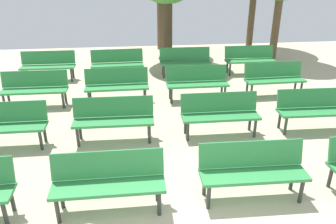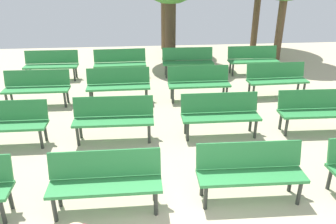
{
  "view_description": "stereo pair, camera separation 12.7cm",
  "coord_description": "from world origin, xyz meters",
  "px_view_note": "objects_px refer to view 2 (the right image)",
  "views": [
    {
      "loc": [
        -0.7,
        -2.46,
        3.31
      ],
      "look_at": [
        0.0,
        3.66,
        0.55
      ],
      "focal_mm": 35.67,
      "sensor_mm": 36.0,
      "label": 1
    },
    {
      "loc": [
        -0.57,
        -2.48,
        3.31
      ],
      "look_at": [
        0.0,
        3.66,
        0.55
      ],
      "focal_mm": 35.67,
      "sensor_mm": 36.0,
      "label": 2
    }
  ],
  "objects_px": {
    "bench_r1_c2": "(220,112)",
    "bench_r2_c0": "(37,86)",
    "bench_r1_c1": "(114,116)",
    "bench_r2_c3": "(277,78)",
    "bench_r2_c1": "(118,83)",
    "bench_r3_c0": "(51,63)",
    "bench_r0_c1": "(105,178)",
    "bench_r3_c2": "(188,60)",
    "bench_r2_c2": "(199,81)",
    "bench_r3_c1": "(120,62)",
    "bench_r3_c3": "(253,58)",
    "bench_r1_c0": "(5,121)",
    "bench_r0_c2": "(250,169)",
    "bench_r1_c3": "(316,108)"
  },
  "relations": [
    {
      "from": "bench_r0_c1",
      "to": "bench_r1_c3",
      "type": "bearing_deg",
      "value": 26.5
    },
    {
      "from": "bench_r1_c1",
      "to": "bench_r1_c2",
      "type": "xyz_separation_m",
      "value": [
        2.17,
        -0.0,
        0.0
      ]
    },
    {
      "from": "bench_r2_c0",
      "to": "bench_r3_c2",
      "type": "relative_size",
      "value": 1.0
    },
    {
      "from": "bench_r0_c1",
      "to": "bench_r3_c3",
      "type": "bearing_deg",
      "value": 55.66
    },
    {
      "from": "bench_r3_c3",
      "to": "bench_r3_c1",
      "type": "bearing_deg",
      "value": -179.68
    },
    {
      "from": "bench_r0_c1",
      "to": "bench_r3_c1",
      "type": "relative_size",
      "value": 0.99
    },
    {
      "from": "bench_r0_c2",
      "to": "bench_r3_c3",
      "type": "height_order",
      "value": "same"
    },
    {
      "from": "bench_r1_c3",
      "to": "bench_r3_c2",
      "type": "height_order",
      "value": "same"
    },
    {
      "from": "bench_r1_c1",
      "to": "bench_r2_c3",
      "type": "xyz_separation_m",
      "value": [
        4.21,
        2.09,
        0.0
      ]
    },
    {
      "from": "bench_r1_c1",
      "to": "bench_r3_c2",
      "type": "relative_size",
      "value": 1.0
    },
    {
      "from": "bench_r1_c0",
      "to": "bench_r2_c1",
      "type": "distance_m",
      "value": 2.93
    },
    {
      "from": "bench_r1_c0",
      "to": "bench_r2_c1",
      "type": "bearing_deg",
      "value": 44.57
    },
    {
      "from": "bench_r0_c1",
      "to": "bench_r1_c0",
      "type": "height_order",
      "value": "same"
    },
    {
      "from": "bench_r2_c2",
      "to": "bench_r3_c1",
      "type": "xyz_separation_m",
      "value": [
        -2.11,
        2.06,
        0.0
      ]
    },
    {
      "from": "bench_r3_c1",
      "to": "bench_r3_c3",
      "type": "bearing_deg",
      "value": -1.5
    },
    {
      "from": "bench_r2_c3",
      "to": "bench_r1_c2",
      "type": "bearing_deg",
      "value": -136.03
    },
    {
      "from": "bench_r1_c0",
      "to": "bench_r2_c2",
      "type": "bearing_deg",
      "value": 26.37
    },
    {
      "from": "bench_r0_c1",
      "to": "bench_r2_c3",
      "type": "bearing_deg",
      "value": 44.9
    },
    {
      "from": "bench_r1_c0",
      "to": "bench_r2_c3",
      "type": "relative_size",
      "value": 0.99
    },
    {
      "from": "bench_r0_c2",
      "to": "bench_r3_c3",
      "type": "bearing_deg",
      "value": 72.36
    },
    {
      "from": "bench_r0_c1",
      "to": "bench_r2_c1",
      "type": "bearing_deg",
      "value": 89.8
    },
    {
      "from": "bench_r2_c3",
      "to": "bench_r3_c1",
      "type": "height_order",
      "value": "same"
    },
    {
      "from": "bench_r2_c0",
      "to": "bench_r3_c2",
      "type": "xyz_separation_m",
      "value": [
        4.12,
        2.06,
        0.0
      ]
    },
    {
      "from": "bench_r1_c1",
      "to": "bench_r1_c3",
      "type": "xyz_separation_m",
      "value": [
        4.24,
        0.0,
        0.0
      ]
    },
    {
      "from": "bench_r0_c2",
      "to": "bench_r2_c2",
      "type": "relative_size",
      "value": 1.0
    },
    {
      "from": "bench_r1_c3",
      "to": "bench_r2_c3",
      "type": "relative_size",
      "value": 1.0
    },
    {
      "from": "bench_r2_c0",
      "to": "bench_r2_c3",
      "type": "distance_m",
      "value": 6.23
    },
    {
      "from": "bench_r0_c1",
      "to": "bench_r2_c2",
      "type": "height_order",
      "value": "same"
    },
    {
      "from": "bench_r2_c1",
      "to": "bench_r3_c0",
      "type": "xyz_separation_m",
      "value": [
        -2.13,
        2.07,
        0.0
      ]
    },
    {
      "from": "bench_r1_c1",
      "to": "bench_r3_c0",
      "type": "relative_size",
      "value": 1.0
    },
    {
      "from": "bench_r2_c0",
      "to": "bench_r2_c2",
      "type": "distance_m",
      "value": 4.1
    },
    {
      "from": "bench_r0_c1",
      "to": "bench_r3_c2",
      "type": "height_order",
      "value": "same"
    },
    {
      "from": "bench_r1_c0",
      "to": "bench_r2_c2",
      "type": "distance_m",
      "value": 4.64
    },
    {
      "from": "bench_r1_c1",
      "to": "bench_r3_c2",
      "type": "distance_m",
      "value": 4.58
    },
    {
      "from": "bench_r1_c2",
      "to": "bench_r2_c0",
      "type": "bearing_deg",
      "value": 154.78
    },
    {
      "from": "bench_r1_c0",
      "to": "bench_r3_c0",
      "type": "xyz_separation_m",
      "value": [
        -0.02,
        4.11,
        0.0
      ]
    },
    {
      "from": "bench_r1_c3",
      "to": "bench_r1_c1",
      "type": "bearing_deg",
      "value": -178.55
    },
    {
      "from": "bench_r3_c1",
      "to": "bench_r1_c1",
      "type": "bearing_deg",
      "value": -91.28
    },
    {
      "from": "bench_r3_c1",
      "to": "bench_r3_c2",
      "type": "xyz_separation_m",
      "value": [
        2.13,
        0.01,
        0.0
      ]
    },
    {
      "from": "bench_r0_c2",
      "to": "bench_r2_c1",
      "type": "xyz_separation_m",
      "value": [
        -2.12,
        4.08,
        0.0
      ]
    },
    {
      "from": "bench_r1_c1",
      "to": "bench_r2_c2",
      "type": "distance_m",
      "value": 2.89
    },
    {
      "from": "bench_r1_c2",
      "to": "bench_r2_c1",
      "type": "xyz_separation_m",
      "value": [
        -2.16,
        2.01,
        0.0
      ]
    },
    {
      "from": "bench_r1_c2",
      "to": "bench_r2_c0",
      "type": "distance_m",
      "value": 4.64
    },
    {
      "from": "bench_r2_c1",
      "to": "bench_r2_c2",
      "type": "bearing_deg",
      "value": -0.89
    },
    {
      "from": "bench_r1_c0",
      "to": "bench_r2_c3",
      "type": "distance_m",
      "value": 6.65
    },
    {
      "from": "bench_r2_c1",
      "to": "bench_r2_c2",
      "type": "height_order",
      "value": "same"
    },
    {
      "from": "bench_r2_c3",
      "to": "bench_r0_c2",
      "type": "bearing_deg",
      "value": -118.25
    },
    {
      "from": "bench_r3_c0",
      "to": "bench_r1_c0",
      "type": "bearing_deg",
      "value": -88.83
    },
    {
      "from": "bench_r3_c2",
      "to": "bench_r3_c3",
      "type": "bearing_deg",
      "value": 1.0
    },
    {
      "from": "bench_r1_c0",
      "to": "bench_r2_c2",
      "type": "height_order",
      "value": "same"
    }
  ]
}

